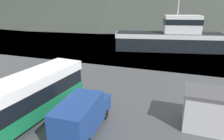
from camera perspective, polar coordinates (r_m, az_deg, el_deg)
water_surface at (r=144.04m, az=16.60°, el=14.69°), size 240.00×240.00×0.00m
tour_bus at (r=14.58m, az=-24.03°, el=-7.56°), size 3.36×10.73×3.23m
delivery_van at (r=12.81m, az=-8.46°, el=-12.53°), size 2.20×5.43×2.41m
fishing_boat at (r=36.46m, az=16.67°, el=8.98°), size 19.04×8.54×10.14m
storage_bin at (r=20.88m, az=-28.58°, el=-4.31°), size 1.13×1.31×1.06m
dock_kiosk at (r=14.50m, az=24.85°, el=-10.08°), size 2.72×2.48×2.60m
small_boat at (r=49.04m, az=26.14°, el=8.01°), size 3.29×6.89×0.91m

